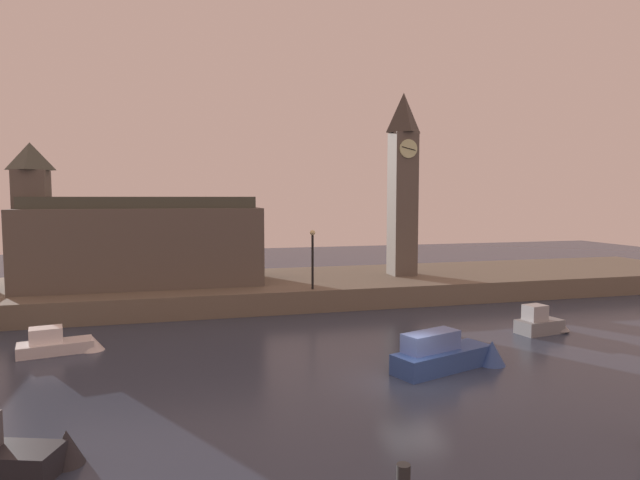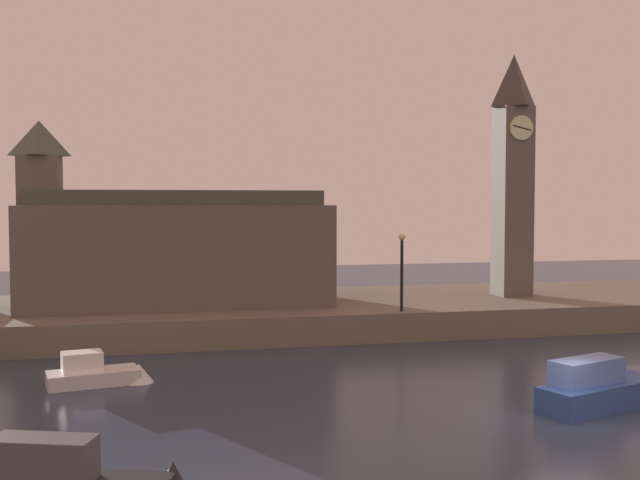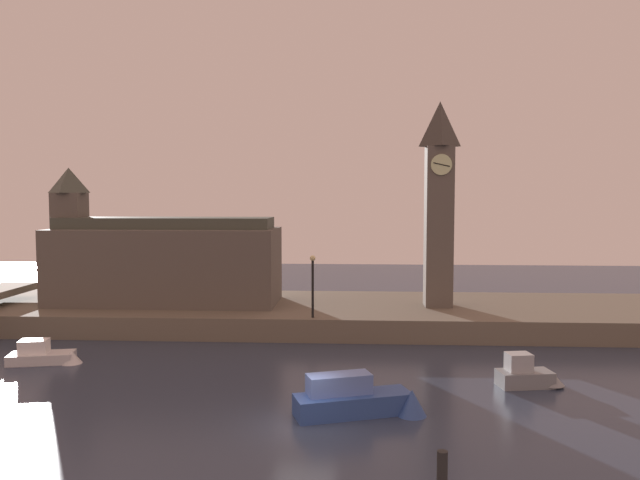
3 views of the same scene
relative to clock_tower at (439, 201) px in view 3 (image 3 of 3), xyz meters
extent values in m
plane|color=#2D384C|center=(-7.90, -19.50, -8.93)|extent=(120.00, 120.00, 0.00)
cube|color=#6B6051|center=(-7.90, 0.50, -8.18)|extent=(70.00, 12.00, 1.50)
cube|color=#5B544C|center=(0.00, 0.00, -1.81)|extent=(1.89, 1.89, 11.24)
cylinder|color=beige|center=(0.00, -1.00, 2.50)|extent=(1.43, 0.12, 1.43)
cube|color=black|center=(0.00, -1.07, 2.50)|extent=(1.13, 0.04, 0.31)
pyramid|color=#403A35|center=(0.00, 0.00, 5.36)|extent=(2.07, 2.07, 3.11)
cube|color=#5B544C|center=(-19.64, 0.25, -4.71)|extent=(16.25, 6.06, 5.44)
cube|color=#5B544C|center=(-26.73, 0.25, -3.42)|extent=(2.05, 2.05, 8.02)
pyramid|color=#474C42|center=(-26.73, 0.25, 1.50)|extent=(2.26, 2.26, 1.83)
cube|color=#42473D|center=(-19.64, 0.25, -1.60)|extent=(15.43, 3.63, 0.80)
cylinder|color=black|center=(-8.57, -4.76, -5.61)|extent=(0.16, 0.16, 3.65)
sphere|color=#F2E099|center=(-8.57, -4.76, -3.60)|extent=(0.36, 0.36, 0.36)
cube|color=silver|center=(-23.30, -11.00, -8.65)|extent=(3.67, 2.18, 0.57)
cube|color=white|center=(-23.71, -11.00, -8.00)|extent=(1.68, 1.34, 0.74)
cone|color=silver|center=(-21.59, -11.00, -8.62)|extent=(1.60, 1.60, 0.86)
cube|color=#2D4C93|center=(-5.92, -18.24, -8.48)|extent=(5.22, 3.05, 0.90)
cube|color=#5B7AC1|center=(-6.52, -18.24, -7.61)|extent=(2.92, 1.89, 0.84)
cone|color=#2D4C93|center=(-3.42, -18.24, -8.44)|extent=(1.75, 1.75, 1.25)
cube|color=gray|center=(2.46, -13.81, -8.55)|extent=(2.77, 1.75, 0.77)
cube|color=#A8ADB2|center=(2.15, -13.81, -7.73)|extent=(1.29, 1.11, 0.87)
cone|color=gray|center=(3.75, -13.81, -8.51)|extent=(1.38, 1.38, 0.65)
camera|label=1|loc=(-17.31, -39.67, -1.21)|focal=30.22mm
camera|label=2|loc=(-20.89, -40.67, -1.86)|focal=41.52mm
camera|label=3|loc=(-5.84, -44.30, 0.37)|focal=35.09mm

